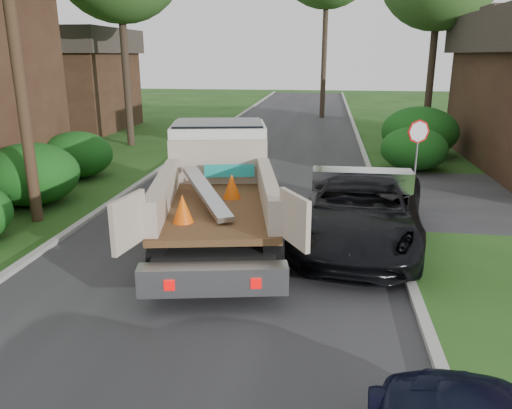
{
  "coord_description": "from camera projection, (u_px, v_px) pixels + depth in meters",
  "views": [
    {
      "loc": [
        2.31,
        -7.15,
        4.39
      ],
      "look_at": [
        0.84,
        3.39,
        1.2
      ],
      "focal_mm": 35.0,
      "sensor_mm": 36.0,
      "label": 1
    }
  ],
  "objects": [
    {
      "name": "curb_right",
      "position": [
        375.0,
        185.0,
        17.28
      ],
      "size": [
        0.2,
        90.0,
        0.12
      ],
      "primitive_type": "cube",
      "color": "#9E9E99",
      "rests_on": "ground"
    },
    {
      "name": "black_pickup",
      "position": [
        361.0,
        210.0,
        11.95
      ],
      "size": [
        3.62,
        6.4,
        1.69
      ],
      "primitive_type": "imported",
      "rotation": [
        0.0,
        0.0,
        -0.14
      ],
      "color": "black",
      "rests_on": "ground"
    },
    {
      "name": "road",
      "position": [
        258.0,
        183.0,
        17.84
      ],
      "size": [
        8.0,
        90.0,
        0.02
      ],
      "primitive_type": "cube",
      "color": "#28282B",
      "rests_on": "ground"
    },
    {
      "name": "house_left_far",
      "position": [
        64.0,
        78.0,
        30.13
      ],
      "size": [
        7.56,
        7.56,
        6.0
      ],
      "color": "#382016",
      "rests_on": "ground"
    },
    {
      "name": "stop_sign",
      "position": [
        418.0,
        142.0,
        15.69
      ],
      "size": [
        0.71,
        0.32,
        2.48
      ],
      "color": "slate",
      "rests_on": "ground"
    },
    {
      "name": "hedge_right_a",
      "position": [
        414.0,
        149.0,
        19.67
      ],
      "size": [
        2.6,
        2.6,
        1.7
      ],
      "primitive_type": "ellipsoid",
      "color": "#104512",
      "rests_on": "ground"
    },
    {
      "name": "hedge_right_b",
      "position": [
        420.0,
        132.0,
        22.35
      ],
      "size": [
        3.38,
        3.38,
        2.21
      ],
      "primitive_type": "ellipsoid",
      "color": "#104512",
      "rests_on": "ground"
    },
    {
      "name": "hedge_left_b",
      "position": [
        31.0,
        174.0,
        15.11
      ],
      "size": [
        2.86,
        2.86,
        1.87
      ],
      "primitive_type": "ellipsoid",
      "color": "#104512",
      "rests_on": "ground"
    },
    {
      "name": "utility_pole",
      "position": [
        12.0,
        22.0,
        12.32
      ],
      "size": [
        2.42,
        1.25,
        10.0
      ],
      "color": "#382619",
      "rests_on": "ground"
    },
    {
      "name": "hedge_left_c",
      "position": [
        77.0,
        155.0,
        18.5
      ],
      "size": [
        2.6,
        2.6,
        1.7
      ],
      "primitive_type": "ellipsoid",
      "color": "#104512",
      "rests_on": "ground"
    },
    {
      "name": "flatbed_truck",
      "position": [
        218.0,
        176.0,
        12.66
      ],
      "size": [
        4.15,
        7.41,
        2.65
      ],
      "rotation": [
        0.0,
        0.0,
        0.19
      ],
      "color": "black",
      "rests_on": "ground"
    },
    {
      "name": "curb_left",
      "position": [
        148.0,
        178.0,
        18.37
      ],
      "size": [
        0.2,
        90.0,
        0.12
      ],
      "primitive_type": "cube",
      "color": "#9E9E99",
      "rests_on": "ground"
    },
    {
      "name": "ground",
      "position": [
        179.0,
        328.0,
        8.35
      ],
      "size": [
        120.0,
        120.0,
        0.0
      ],
      "primitive_type": "plane",
      "color": "#1C3F12",
      "rests_on": "ground"
    }
  ]
}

